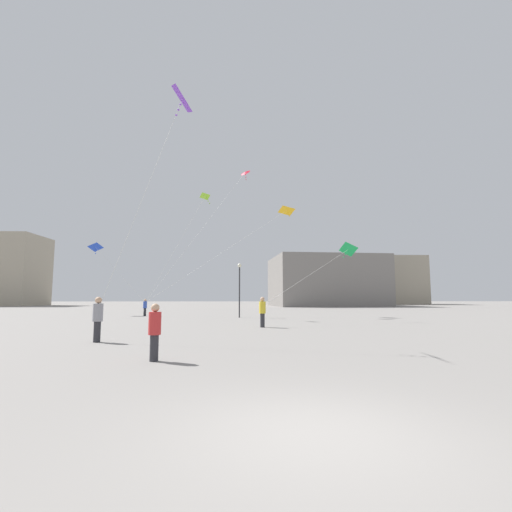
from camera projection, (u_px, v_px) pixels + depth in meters
ground_plane at (315, 435)px, 4.99m from camera, size 300.00×300.00×0.00m
person_in_yellow at (262, 311)px, 22.68m from camera, size 0.40×0.40×1.83m
person_in_blue at (145, 307)px, 36.08m from camera, size 0.36×0.36×1.64m
person_in_grey at (98, 317)px, 15.25m from camera, size 0.40×0.40×1.84m
person_in_red at (155, 329)px, 10.76m from camera, size 0.36×0.36×1.64m
kite_emerald_delta at (348, 250)px, 29.34m from camera, size 7.83×6.70×4.71m
kite_violet_delta at (182, 101)px, 17.04m from camera, size 3.63×1.82×10.02m
kite_cobalt_delta at (96, 248)px, 39.17m from camera, size 6.65×3.34×6.10m
kite_amber_delta at (284, 212)px, 38.33m from camera, size 14.85×1.80×9.72m
kite_lime_delta at (203, 201)px, 33.40m from camera, size 6.56×4.71×9.71m
kite_crimson_diamond at (244, 174)px, 38.53m from camera, size 10.36×1.32×13.74m
building_centre_hall at (325, 282)px, 76.75m from camera, size 22.38×19.29×9.95m
building_right_hall at (378, 281)px, 95.40m from camera, size 21.07×12.27×11.95m
lamppost_east at (239, 281)px, 33.64m from camera, size 0.36×0.36×4.85m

